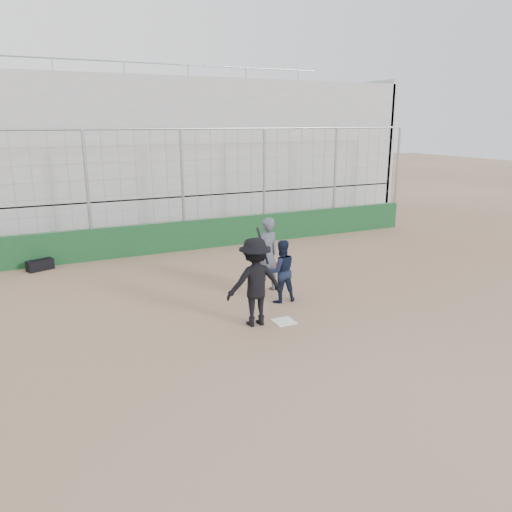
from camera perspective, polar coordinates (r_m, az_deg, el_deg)
name	(u,v)px	position (r m, az deg, el deg)	size (l,w,h in m)	color
ground	(284,322)	(10.98, 3.18, -7.53)	(90.00, 90.00, 0.00)	brown
home_plate	(284,321)	(10.98, 3.18, -7.48)	(0.44, 0.44, 0.02)	white
backstop	(184,222)	(16.93, -8.23, 3.85)	(18.10, 0.25, 4.04)	#123A1B
bleachers	(145,154)	(21.43, -12.52, 11.31)	(20.25, 6.70, 6.98)	#9B9B9B
batter_at_plate	(255,282)	(10.54, -0.12, -2.97)	(1.27, 0.83, 2.04)	black
catcher_crouched	(281,281)	(11.98, 2.90, -2.90)	(0.77, 0.62, 1.05)	black
umpire	(267,259)	(12.61, 1.23, -0.31)	(0.71, 0.46, 1.74)	#434955
equipment_bag	(40,265)	(15.93, -23.45, -0.94)	(0.80, 0.54, 0.35)	black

